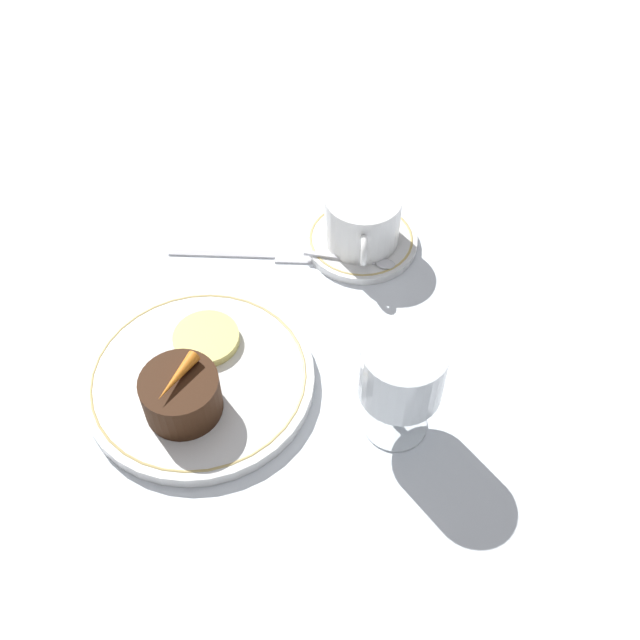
% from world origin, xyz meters
% --- Properties ---
extents(ground_plane, '(3.00, 3.00, 0.00)m').
position_xyz_m(ground_plane, '(0.00, 0.00, 0.00)').
color(ground_plane, white).
extents(dinner_plate, '(0.23, 0.23, 0.01)m').
position_xyz_m(dinner_plate, '(-0.02, -0.02, 0.01)').
color(dinner_plate, white).
rests_on(dinner_plate, ground_plane).
extents(saucer, '(0.13, 0.13, 0.01)m').
position_xyz_m(saucer, '(-0.22, 0.15, 0.01)').
color(saucer, white).
rests_on(saucer, ground_plane).
extents(coffee_cup, '(0.11, 0.09, 0.06)m').
position_xyz_m(coffee_cup, '(-0.21, 0.15, 0.04)').
color(coffee_cup, white).
rests_on(coffee_cup, saucer).
extents(spoon, '(0.03, 0.10, 0.00)m').
position_xyz_m(spoon, '(-0.18, 0.14, 0.01)').
color(spoon, silver).
rests_on(spoon, saucer).
extents(wine_glass, '(0.08, 0.08, 0.12)m').
position_xyz_m(wine_glass, '(0.03, 0.17, 0.08)').
color(wine_glass, silver).
rests_on(wine_glass, ground_plane).
extents(fork, '(0.02, 0.17, 0.01)m').
position_xyz_m(fork, '(-0.19, 0.03, 0.00)').
color(fork, silver).
rests_on(fork, ground_plane).
extents(dessert_cake, '(0.07, 0.07, 0.05)m').
position_xyz_m(dessert_cake, '(0.02, -0.03, 0.04)').
color(dessert_cake, '#381E0F').
rests_on(dessert_cake, dinner_plate).
extents(carrot_garnish, '(0.06, 0.04, 0.01)m').
position_xyz_m(carrot_garnish, '(0.02, -0.03, 0.07)').
color(carrot_garnish, orange).
rests_on(carrot_garnish, dessert_cake).
extents(pineapple_slice, '(0.07, 0.07, 0.01)m').
position_xyz_m(pineapple_slice, '(-0.06, -0.02, 0.02)').
color(pineapple_slice, '#EFE075').
rests_on(pineapple_slice, dinner_plate).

